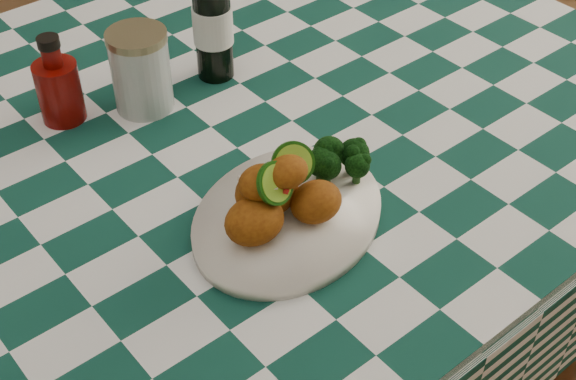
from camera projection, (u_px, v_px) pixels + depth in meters
dining_table at (177, 330)px, 1.40m from camera, size 1.66×1.06×0.79m
plate at (288, 217)px, 1.03m from camera, size 0.34×0.30×0.02m
fried_chicken_pile at (283, 187)px, 0.99m from camera, size 0.14×0.11×0.09m
broccoli_side at (340, 160)px, 1.06m from camera, size 0.07×0.07×0.05m
ketchup_bottle at (57, 79)px, 1.16m from camera, size 0.09×0.09×0.14m
mason_jar at (141, 71)px, 1.19m from camera, size 0.12×0.12×0.13m
beer_bottle at (212, 13)px, 1.22m from camera, size 0.08×0.08×0.22m
wooden_chair_right at (183, 42)px, 1.97m from camera, size 0.45×0.47×0.94m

